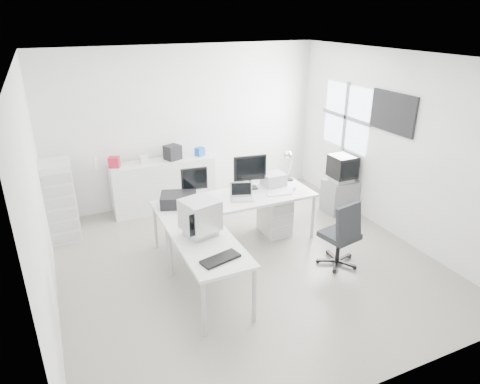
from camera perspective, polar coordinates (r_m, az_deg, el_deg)
name	(u,v)px	position (r m, az deg, el deg)	size (l,w,h in m)	color
floor	(246,261)	(6.19, 0.77, -9.22)	(5.00, 5.00, 0.01)	#B3B0A1
ceiling	(247,57)	(5.27, 0.94, 17.54)	(5.00, 5.00, 0.01)	white
back_wall	(187,126)	(7.81, -7.06, 8.72)	(5.00, 0.02, 2.80)	white
left_wall	(37,202)	(5.11, -25.43, -1.17)	(0.02, 5.00, 2.80)	white
right_wall	(395,146)	(6.97, 19.91, 5.76)	(0.02, 5.00, 2.80)	white
window	(346,117)	(7.77, 13.94, 9.67)	(0.02, 1.20, 1.10)	white
wall_picture	(393,113)	(6.90, 19.72, 9.94)	(0.04, 0.90, 0.60)	black
main_desk	(236,221)	(6.49, -0.55, -3.82)	(2.40, 0.80, 0.75)	silver
side_desk	(209,270)	(5.33, -4.19, -10.38)	(0.70, 1.40, 0.75)	silver
drawer_pedestal	(275,215)	(6.84, 4.66, -3.11)	(0.40, 0.50, 0.60)	silver
inkjet_printer	(178,200)	(6.12, -8.25, -1.02)	(0.48, 0.38, 0.17)	black
lcd_monitor_small	(194,183)	(6.27, -6.10, 1.23)	(0.38, 0.22, 0.48)	black
lcd_monitor_large	(250,172)	(6.57, 1.34, 2.66)	(0.52, 0.21, 0.54)	black
laptop	(242,193)	(6.22, 0.23, -0.16)	(0.32, 0.32, 0.21)	#B7B7BA
white_keyboard	(279,194)	(6.47, 5.25, -0.25)	(0.38, 0.12, 0.02)	silver
white_mouse	(295,188)	(6.65, 7.30, 0.47)	(0.05, 0.05, 0.05)	silver
laser_printer	(273,179)	(6.78, 4.49, 1.70)	(0.34, 0.29, 0.19)	#AAAAAA
desk_lamp	(290,166)	(6.96, 6.75, 3.50)	(0.17, 0.17, 0.50)	silver
crt_monitor	(200,218)	(5.23, -5.34, -3.44)	(0.40, 0.40, 0.46)	#B7B7BA
black_keyboard	(220,259)	(4.80, -2.63, -8.89)	(0.45, 0.18, 0.03)	black
office_chair	(340,232)	(6.05, 13.16, -5.22)	(0.58, 0.58, 1.00)	#26282B
tv_cabinet	(340,196)	(7.74, 13.14, -0.54)	(0.53, 0.43, 0.58)	slate
crt_tv	(342,169)	(7.56, 13.49, 3.04)	(0.50, 0.48, 0.45)	black
sideboard	(164,185)	(7.72, -10.14, 0.95)	(1.81, 0.45, 0.90)	silver
clutter_box_a	(114,162)	(7.40, -16.42, 3.84)	(0.17, 0.15, 0.17)	#B31934
clutter_box_b	(144,159)	(7.48, -12.64, 4.26)	(0.13, 0.11, 0.13)	silver
clutter_box_c	(173,152)	(7.57, -8.98, 5.24)	(0.25, 0.23, 0.25)	black
clutter_box_d	(200,152)	(7.73, -5.38, 5.38)	(0.15, 0.13, 0.15)	#1849AA
clutter_bottle	(95,163)	(7.40, -18.78, 3.74)	(0.07, 0.07, 0.22)	silver
filing_cabinet	(61,201)	(7.09, -22.81, -1.09)	(0.44, 0.52, 1.25)	silver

